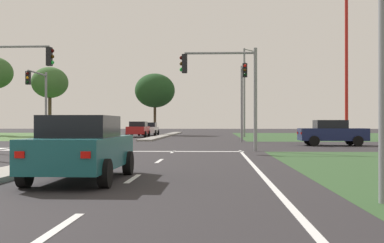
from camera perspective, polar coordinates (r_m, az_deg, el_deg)
name	(u,v)px	position (r m, az deg, el deg)	size (l,w,h in m)	color
ground_plane	(128,145)	(32.62, -7.21, -2.68)	(200.00, 200.00, 0.00)	#282628
median_island_near	(4,174)	(14.31, -20.44, -5.55)	(1.20, 22.00, 0.14)	gray
median_island_far	(166,135)	(57.40, -2.93, -1.55)	(1.20, 36.00, 0.14)	gray
lane_dash_near	(60,227)	(7.17, -14.65, -11.46)	(0.14, 2.00, 0.01)	silver
lane_dash_second	(133,179)	(12.96, -6.68, -6.41)	(0.14, 2.00, 0.01)	silver
lane_dash_third	(159,161)	(18.88, -3.71, -4.47)	(0.14, 2.00, 0.01)	silver
lane_dash_fourth	(173,152)	(24.84, -2.17, -3.45)	(0.14, 2.00, 0.01)	silver
edge_line_right	(261,174)	(14.23, 7.77, -5.85)	(0.14, 24.00, 0.01)	silver
stop_bar_near	(180,151)	(25.21, -1.42, -3.40)	(6.40, 0.50, 0.01)	silver
crosswalk_bar_second	(16,149)	(29.05, -19.28, -2.97)	(0.70, 2.80, 0.01)	silver
crosswalk_bar_third	(36,149)	(28.64, -17.14, -3.01)	(0.70, 2.80, 0.01)	silver
crosswalk_bar_fourth	(57,149)	(28.27, -14.95, -3.05)	(0.70, 2.80, 0.01)	silver
crosswalk_bar_fifth	(78,149)	(27.94, -12.70, -3.08)	(0.70, 2.80, 0.01)	silver
car_navy_second	(332,133)	(33.19, 15.53, -1.21)	(4.19, 2.07, 1.61)	#161E47
car_white_third	(149,129)	(59.06, -4.90, -0.83)	(2.10, 4.39, 1.52)	silver
car_red_fourth	(138,129)	(52.41, -6.08, -0.86)	(2.06, 4.51, 1.60)	#A31919
car_teal_fifth	(82,148)	(12.69, -12.32, -2.88)	(2.00, 4.53, 1.59)	#19565B
traffic_signal_far_right	(243,88)	(37.28, 5.76, 3.75)	(0.32, 4.47, 5.81)	gray
traffic_signal_far_left	(39,93)	(39.56, -16.84, 3.10)	(0.32, 4.10, 5.39)	gray
traffic_signal_near_right	(227,81)	(25.61, 3.95, 4.62)	(3.92, 0.32, 5.21)	gray
street_lamp_third	(245,88)	(52.39, 6.04, 3.84)	(1.56, 1.84, 9.13)	gray
fastfood_pole_sign	(346,22)	(46.94, 17.02, 10.65)	(1.80, 0.40, 14.38)	red
treeline_third	(50,83)	(61.78, -15.74, 4.22)	(4.27, 4.27, 8.04)	#423323
treeline_fourth	(155,91)	(60.79, -4.21, 3.49)	(4.80, 4.80, 7.39)	#423323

